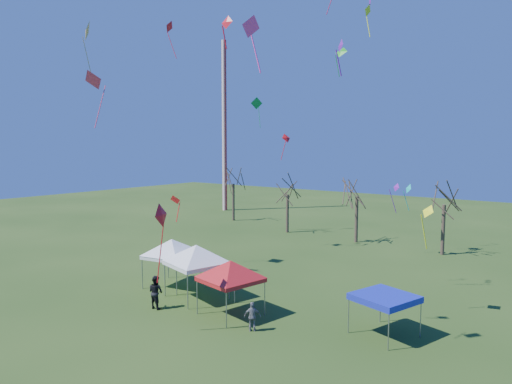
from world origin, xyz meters
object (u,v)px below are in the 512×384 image
Objects in this scene: tent_blue at (385,298)px; person_dark at (156,292)px; tree_0 at (233,171)px; tent_red at (231,264)px; radio_mast at (224,127)px; tree_1 at (288,181)px; tent_white_west at (172,242)px; tent_white_mid at (196,249)px; tree_2 at (357,180)px; person_grey at (253,317)px; tree_3 at (445,187)px.

person_dark is at bearing -160.62° from tent_blue.
tree_0 is 2.07× the size of tent_red.
tree_1 is (17.23, -9.35, -6.71)m from radio_mast.
tent_white_west is 1.25× the size of tent_blue.
tent_blue is (11.73, 1.53, -1.24)m from tent_white_mid.
tree_1 reaches higher than tent_white_west.
tree_2 is (8.40, -0.27, 0.50)m from tree_1.
tent_white_mid is 2.19× the size of person_dark.
tent_blue is 13.15m from person_dark.
tree_2 is 25.04m from person_grey.
tent_blue is at bearing -83.29° from tree_3.
radio_mast is at bearing 151.52° from tree_1.
tent_white_west is at bearing -59.10° from tree_0.
tree_2 reaches higher than tree_1.
person_grey is at bearing -60.91° from tree_1.
tent_red is (-5.74, -22.47, -3.12)m from tree_3.
person_grey is at bearing -176.81° from person_dark.
tent_red reaches higher than person_dark.
person_dark is at bearing -54.99° from radio_mast.
tree_0 is 33.55m from tent_red.
tent_blue is (36.38, -29.93, -10.55)m from radio_mast.
tree_3 is 24.38m from tent_white_west.
radio_mast reaches higher than tent_blue.
person_grey is at bearing -18.90° from tent_white_mid.
tree_3 reaches higher than person_grey.
tree_2 is at bearing -9.24° from tree_0.
radio_mast is 7.39× the size of tent_blue.
tree_0 reaches higher than person_dark.
tree_3 is (26.88, -3.34, -0.41)m from tree_0.
tree_2 is 22.07m from tent_white_mid.
tree_0 reaches higher than person_grey.
tree_2 is (18.48, -3.01, -0.20)m from tree_0.
radio_mast reaches higher than tent_red.
tree_1 is at bearing 108.55° from tent_white_mid.
radio_mast is at bearing 159.43° from tree_2.
tent_white_west is 1.04× the size of tent_red.
tent_white_west is (-12.49, -20.72, -3.02)m from tree_3.
radio_mast is at bearing 125.09° from tent_white_west.
tent_white_west is at bearing 165.41° from tent_red.
tree_2 is 8.41m from tree_3.
radio_mast is 43.40m from person_dark.
radio_mast reaches higher than person_dark.
tree_0 is 18.72m from tree_2.
tree_3 is at bearing 96.71° from tent_blue.
tree_1 is 3.82× the size of person_dark.
tree_1 is 25.74m from tent_red.
tent_red is at bearing -159.93° from person_dark.
tree_2 reaches higher than person_grey.
tree_2 is 21.69m from tent_white_west.
tree_3 reaches higher than tent_red.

